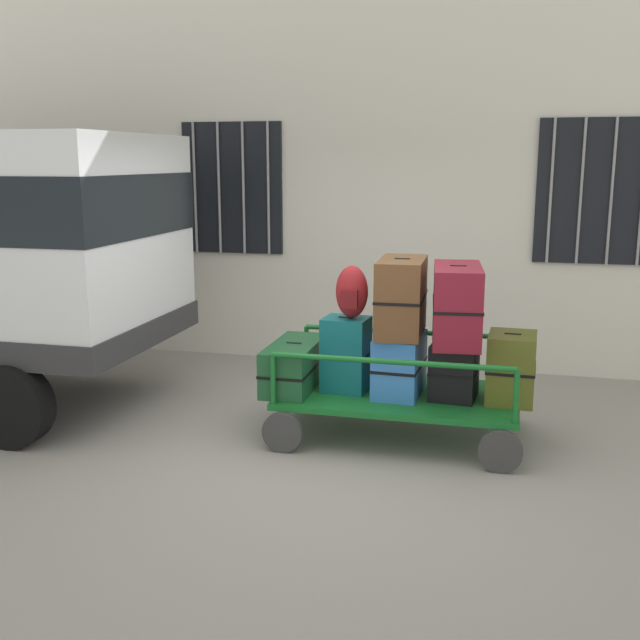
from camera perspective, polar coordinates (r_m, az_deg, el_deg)
The scene contains 12 objects.
ground_plane at distance 6.29m, azimuth 0.68°, elevation -9.75°, with size 40.00×40.00×0.00m, color gray.
building_wall at distance 8.70m, azimuth 5.22°, elevation 13.03°, with size 12.00×0.38×5.00m.
luggage_cart at distance 6.53m, azimuth 5.93°, elevation -5.99°, with size 2.05×1.24×0.38m.
cart_railing at distance 6.41m, azimuth 6.01°, elevation -2.48°, with size 1.95×1.10×0.44m.
suitcase_left_bottom at distance 6.60m, azimuth -1.94°, elevation -3.40°, with size 0.39×0.91×0.40m.
suitcase_midleft_bottom at distance 6.47m, azimuth 1.96°, elevation -2.59°, with size 0.41×0.36×0.64m.
suitcase_center_bottom at distance 6.44m, azimuth 5.99°, elevation -3.33°, with size 0.41×0.65×0.51m.
suitcase_center_middle at distance 6.33m, azimuth 6.13°, elevation 1.75°, with size 0.39×0.73×0.64m.
suitcase_midright_bottom at distance 6.38m, azimuth 10.03°, elevation -3.78°, with size 0.41×0.44×0.47m.
suitcase_midright_middle at distance 6.29m, azimuth 10.23°, elevation 1.17°, with size 0.47×0.86×0.64m.
suitcase_right_bottom at distance 6.39m, azimuth 14.16°, elevation -3.50°, with size 0.40×0.49×0.57m.
backpack at distance 6.32m, azimuth 2.40°, elevation 2.10°, with size 0.27×0.22×0.44m.
Camera 1 is at (1.33, -5.69, 2.33)m, focal length 42.61 mm.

